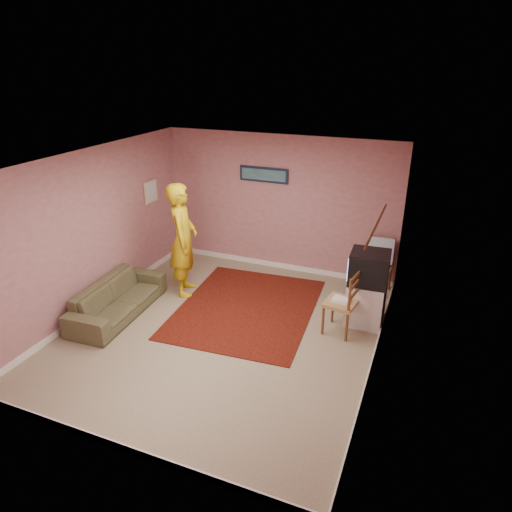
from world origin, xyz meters
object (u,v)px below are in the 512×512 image
at_px(person, 183,240).
at_px(chair_a, 379,261).
at_px(tv_cabinet, 366,303).
at_px(crt_tv, 369,268).
at_px(sofa, 118,298).
at_px(chair_b, 341,295).

bearing_deg(person, chair_a, -89.22).
bearing_deg(tv_cabinet, crt_tv, -176.91).
distance_m(chair_a, sofa, 4.46).
xyz_separation_m(chair_a, chair_b, (-0.33, -1.54, 0.02)).
height_order(crt_tv, chair_a, crt_tv).
xyz_separation_m(tv_cabinet, crt_tv, (-0.01, -0.00, 0.60)).
bearing_deg(chair_a, tv_cabinet, -85.78).
bearing_deg(sofa, crt_tv, -75.79).
distance_m(tv_cabinet, person, 3.18).
distance_m(chair_b, sofa, 3.55).
height_order(crt_tv, sofa, crt_tv).
relative_size(tv_cabinet, chair_b, 1.27).
bearing_deg(sofa, tv_cabinet, -75.81).
xyz_separation_m(tv_cabinet, chair_a, (0.02, 1.15, 0.25)).
bearing_deg(chair_b, sofa, -68.25).
xyz_separation_m(chair_b, person, (-2.80, 0.26, 0.37)).
relative_size(tv_cabinet, crt_tv, 1.15).
bearing_deg(chair_b, crt_tv, 150.00).
bearing_deg(crt_tv, chair_a, 85.66).
xyz_separation_m(sofa, person, (0.63, 1.07, 0.72)).
relative_size(crt_tv, person, 0.31).
relative_size(tv_cabinet, sofa, 0.37).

